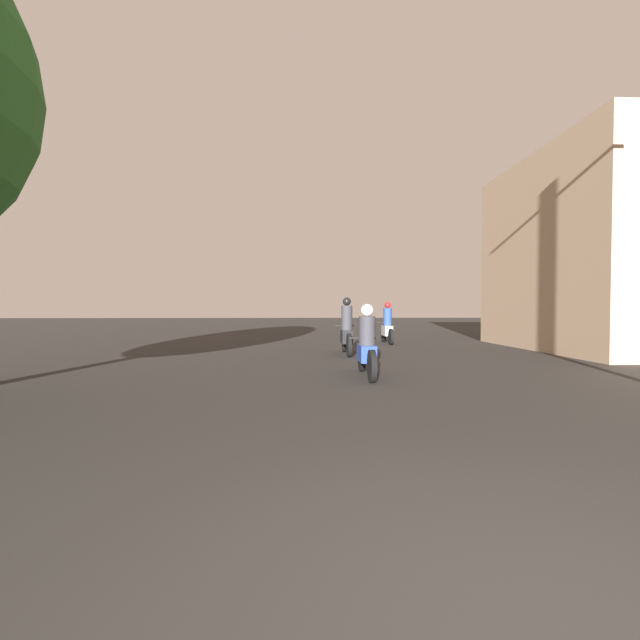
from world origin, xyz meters
TOP-DOWN VIEW (x-y plane):
  - motorcycle_blue at (0.29, 6.89)m, footprint 0.60×1.98m
  - motorcycle_black at (0.30, 10.95)m, footprint 0.60×2.08m
  - motorcycle_silver at (2.25, 14.83)m, footprint 0.60×2.05m
  - building_right_near at (9.07, 12.11)m, footprint 5.53×7.41m

SIDE VIEW (x-z plane):
  - motorcycle_blue at x=0.29m, z-range -0.13..1.29m
  - motorcycle_silver at x=2.25m, z-range -0.16..1.43m
  - motorcycle_black at x=0.30m, z-range -0.17..1.50m
  - building_right_near at x=9.07m, z-range 0.00..6.27m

